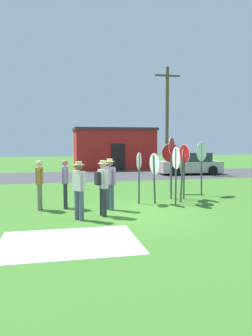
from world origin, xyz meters
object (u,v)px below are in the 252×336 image
Objects in this scene: stop_sign_leaning_right at (176,165)px; stop_sign_far_back at (172,157)px; person_with_sunhat at (79,187)px; person_holding_notes at (40,182)px; person_on_left at (65,181)px; stop_sign_center_cluster at (184,161)px; person_near_signs at (110,181)px; utility_pole at (167,118)px; parked_car_on_street at (190,164)px; stop_sign_rear_right at (139,169)px; stop_sign_leaning_left at (154,170)px; stop_sign_rear_left at (171,159)px; stop_sign_low_front at (201,158)px; person_in_blue at (102,184)px; stop_sign_nearest at (182,167)px.

stop_sign_leaning_right is 0.86× the size of stop_sign_far_back.
person_with_sunhat is (-3.88, -2.78, -0.69)m from stop_sign_far_back.
person_holding_notes is 0.86m from person_on_left.
stop_sign_center_cluster is 1.27× the size of person_near_signs.
utility_pole reaches higher than stop_sign_center_cluster.
person_near_signs is (-2.55, -0.49, -0.47)m from stop_sign_leaning_right.
stop_sign_center_cluster is 0.89× the size of stop_sign_far_back.
person_near_signs is 2.36m from person_holding_notes.
person_holding_notes is (-9.80, -10.22, 0.26)m from parked_car_on_street.
stop_sign_leaning_left is at bearing -13.29° from stop_sign_rear_right.
stop_sign_rear_left is (-0.02, 1.50, 0.03)m from stop_sign_center_cluster.
person_on_left is at bearing -169.28° from stop_sign_center_cluster.
stop_sign_low_front is at bearing 32.29° from stop_sign_center_cluster.
stop_sign_leaning_left is at bearing -119.77° from parked_car_on_street.
stop_sign_low_front is 1.36× the size of person_holding_notes.
parked_car_on_street is (1.54, -0.60, -3.21)m from utility_pole.
person_in_blue is at bearing -132.97° from stop_sign_rear_right.
parked_car_on_street is 2.51× the size of person_in_blue.
person_in_blue is at bearing -34.55° from person_holding_notes.
stop_sign_rear_right is (-3.08, -1.29, -0.30)m from stop_sign_low_front.
stop_sign_far_back is at bearing -117.37° from parked_car_on_street.
utility_pole is 3.61m from parked_car_on_street.
stop_sign_leaning_right is at bearing -115.85° from parked_car_on_street.
person_holding_notes is at bearing 168.76° from person_near_signs.
person_on_left is (-7.41, -10.70, -2.95)m from utility_pole.
utility_pole is 3.95× the size of stop_sign_leaning_left.
parked_car_on_street is at bearing 62.63° from stop_sign_far_back.
stop_sign_center_cluster is at bearing 27.02° from stop_sign_leaning_left.
stop_sign_nearest is at bearing 26.58° from person_with_sunhat.
stop_sign_nearest is (0.35, 0.29, -0.11)m from stop_sign_leaning_right.
stop_sign_leaning_left is 0.76× the size of stop_sign_far_back.
stop_sign_low_front is at bearing 14.24° from person_holding_notes.
person_with_sunhat is (-1.12, -1.23, 0.00)m from person_near_signs.
person_near_signs is 1.57m from person_on_left.
utility_pole is 4.40× the size of person_holding_notes.
stop_sign_leaning_right is 1.22× the size of person_with_sunhat.
stop_sign_low_front reaches higher than stop_sign_leaning_left.
stop_sign_nearest reaches higher than person_on_left.
stop_sign_leaning_left is 1.11m from stop_sign_nearest.
stop_sign_nearest is at bearing -106.19° from utility_pole.
person_with_sunhat is (-7.07, -12.51, -2.91)m from utility_pole.
person_in_blue is at bearing -154.95° from stop_sign_leaning_right.
stop_sign_center_cluster is 1.25m from stop_sign_low_front.
stop_sign_center_cluster is 1.31× the size of person_on_left.
stop_sign_rear_right is at bearing 166.71° from stop_sign_leaning_left.
stop_sign_nearest is 4.51m from person_with_sunhat.
parked_car_on_street is at bearing -21.29° from utility_pole.
stop_sign_center_cluster is at bearing 16.99° from stop_sign_rear_right.
person_in_blue is 1.82m from person_on_left.
person_holding_notes is (-5.07, -1.09, -0.72)m from stop_sign_far_back.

